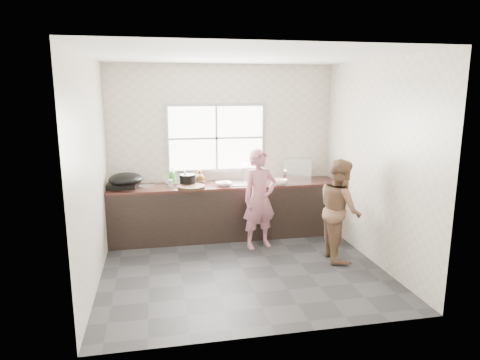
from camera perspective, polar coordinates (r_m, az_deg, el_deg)
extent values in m
cube|color=#2B2B2E|center=(5.75, 0.29, -11.72)|extent=(3.60, 3.20, 0.01)
cube|color=silver|center=(5.28, 0.32, 16.32)|extent=(3.60, 3.20, 0.01)
cube|color=beige|center=(6.91, -2.36, 4.00)|extent=(3.60, 0.01, 2.70)
cube|color=beige|center=(5.30, -19.19, 0.93)|extent=(0.01, 3.20, 2.70)
cube|color=silver|center=(5.98, 17.53, 2.21)|extent=(0.01, 3.20, 2.70)
cube|color=beige|center=(3.83, 5.12, -2.47)|extent=(3.60, 0.01, 2.70)
cube|color=black|center=(6.80, -1.88, -4.23)|extent=(3.60, 0.62, 0.82)
cube|color=#331915|center=(6.70, -1.91, -0.69)|extent=(3.60, 0.64, 0.04)
cube|color=silver|center=(6.76, 1.02, -0.36)|extent=(0.55, 0.45, 0.02)
cylinder|color=silver|center=(6.92, 0.68, 1.16)|extent=(0.02, 0.02, 0.30)
cube|color=#9EA0A5|center=(6.86, -3.18, 5.61)|extent=(1.60, 0.05, 1.10)
cube|color=white|center=(6.84, -3.15, 5.59)|extent=(1.50, 0.01, 1.00)
imported|color=#B46C7A|center=(6.29, 2.62, -2.96)|extent=(0.57, 0.45, 1.37)
imported|color=brown|center=(6.01, 13.19, -3.85)|extent=(0.58, 0.72, 1.40)
cylinder|color=#322113|center=(6.43, -6.50, -0.93)|extent=(0.43, 0.43, 0.04)
cube|color=silver|center=(6.71, -5.58, -0.17)|extent=(0.21, 0.11, 0.01)
imported|color=white|center=(6.55, -2.16, -0.53)|extent=(0.30, 0.30, 0.06)
imported|color=white|center=(6.66, 5.21, -0.33)|extent=(0.25, 0.25, 0.07)
imported|color=white|center=(6.55, 1.50, -0.52)|extent=(0.24, 0.24, 0.06)
cylinder|color=black|center=(6.59, -6.99, -0.01)|extent=(0.32, 0.32, 0.18)
cylinder|color=white|center=(6.82, -6.78, -0.29)|extent=(0.24, 0.24, 0.02)
imported|color=green|center=(6.71, -9.02, 0.52)|extent=(0.12, 0.12, 0.26)
imported|color=#3E290F|center=(6.59, -7.34, 0.13)|extent=(0.11, 0.11, 0.21)
imported|color=#4F2D13|center=(6.77, -5.39, 0.39)|extent=(0.19, 0.19, 0.19)
cylinder|color=silver|center=(6.55, -9.25, -0.44)|extent=(0.10, 0.10, 0.11)
cube|color=black|center=(6.72, -15.40, -0.61)|extent=(0.48, 0.48, 0.07)
ellipsoid|color=black|center=(6.50, -14.98, 0.09)|extent=(0.63, 0.63, 0.19)
cube|color=silver|center=(7.17, 7.64, 1.58)|extent=(0.52, 0.43, 0.34)
cylinder|color=silver|center=(6.67, -12.40, -0.78)|extent=(0.27, 0.27, 0.01)
cylinder|color=silver|center=(6.84, -8.94, -0.34)|extent=(0.35, 0.35, 0.01)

